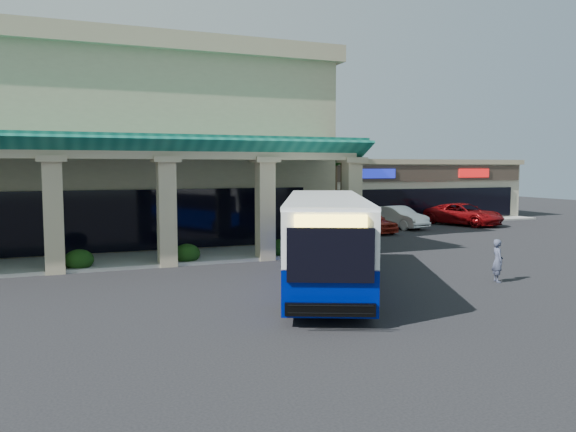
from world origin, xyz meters
name	(u,v)px	position (x,y,z in m)	size (l,w,h in m)	color
ground	(274,284)	(0.00, 0.00, 0.00)	(110.00, 110.00, 0.00)	black
main_building	(45,143)	(-8.00, 16.00, 5.67)	(30.80, 14.80, 11.35)	tan
arcade	(41,201)	(-8.00, 6.80, 2.85)	(30.00, 6.20, 5.70)	#0F5B4C
strip_mall	(371,188)	(18.00, 24.00, 2.45)	(22.50, 12.50, 4.90)	beige
palm_0	(343,184)	(8.50, 11.00, 3.30)	(2.40, 2.40, 6.60)	#133B0F
palm_1	(335,188)	(9.50, 14.00, 2.90)	(2.40, 2.40, 5.80)	#133B0F
broadleaf_tree	(280,193)	(7.50, 19.00, 2.41)	(2.60, 2.60, 4.81)	black
transit_bus	(325,242)	(1.60, -1.00, 1.62)	(2.70, 11.58, 3.23)	#000D75
pedestrian	(498,261)	(7.88, -2.78, 0.81)	(0.59, 0.39, 1.61)	#3C4258
car_silver	(369,221)	(11.43, 12.87, 0.74)	(1.75, 4.35, 1.48)	maroon
car_white	(398,217)	(14.74, 14.56, 0.77)	(1.64, 4.69, 1.55)	white
car_gray	(464,214)	(20.34, 14.43, 0.81)	(2.67, 5.80, 1.61)	maroon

